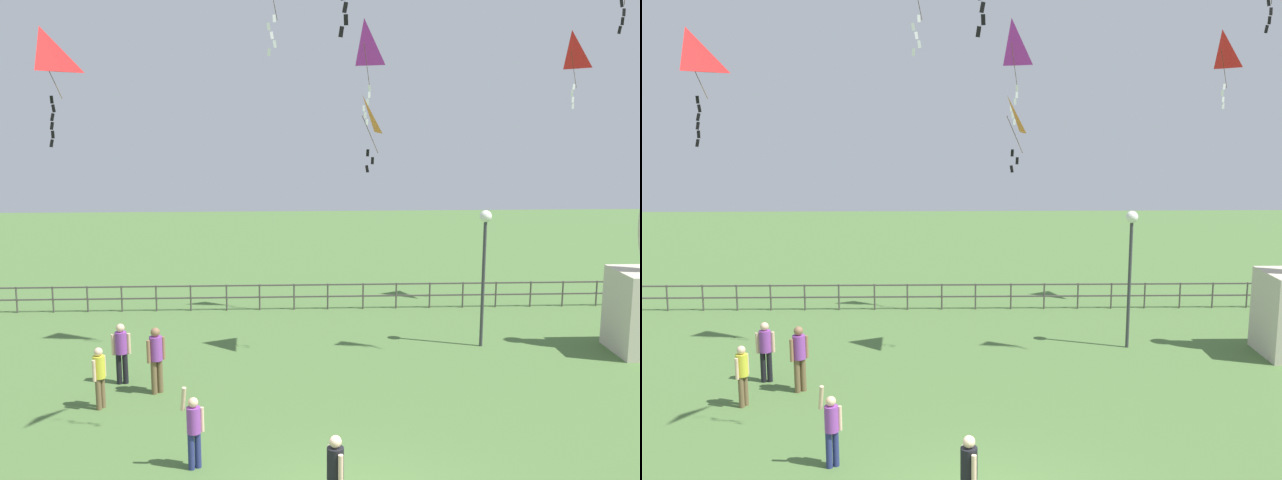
{
  "view_description": "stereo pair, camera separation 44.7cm",
  "coord_description": "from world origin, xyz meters",
  "views": [
    {
      "loc": [
        -1.07,
        -11.91,
        7.17
      ],
      "look_at": [
        -0.26,
        5.81,
        4.01
      ],
      "focal_mm": 41.62,
      "sensor_mm": 36.0,
      "label": 1
    },
    {
      "loc": [
        -0.62,
        -11.93,
        7.17
      ],
      "look_at": [
        -0.26,
        5.81,
        4.01
      ],
      "focal_mm": 41.62,
      "sensor_mm": 36.0,
      "label": 2
    }
  ],
  "objects": [
    {
      "name": "lamppost",
      "position": [
        4.84,
        9.59,
        3.07
      ],
      "size": [
        0.36,
        0.36,
        4.19
      ],
      "color": "#38383D",
      "rests_on": "ground_plane"
    },
    {
      "name": "person_0",
      "position": [
        -0.26,
        0.02,
        0.93
      ],
      "size": [
        0.3,
        0.45,
        1.61
      ],
      "color": "navy",
      "rests_on": "ground_plane"
    },
    {
      "name": "person_2",
      "position": [
        -5.59,
        5.26,
        0.88
      ],
      "size": [
        0.28,
        0.43,
        1.53
      ],
      "color": "brown",
      "rests_on": "ground_plane"
    },
    {
      "name": "person_3",
      "position": [
        -5.42,
        6.9,
        0.94
      ],
      "size": [
        0.49,
        0.3,
        1.63
      ],
      "color": "black",
      "rests_on": "ground_plane"
    },
    {
      "name": "person_6",
      "position": [
        -4.39,
        6.19,
        0.99
      ],
      "size": [
        0.42,
        0.38,
        1.73
      ],
      "color": "brown",
      "rests_on": "ground_plane"
    },
    {
      "name": "person_7",
      "position": [
        -2.96,
        2.11,
        0.89
      ],
      "size": [
        0.47,
        0.31,
        1.77
      ],
      "color": "navy",
      "rests_on": "ground_plane"
    },
    {
      "name": "kite_0",
      "position": [
        -7.25,
        7.67,
        8.46
      ],
      "size": [
        1.17,
        1.34,
        2.95
      ],
      "color": "red"
    },
    {
      "name": "kite_4",
      "position": [
        1.48,
        12.58,
        9.12
      ],
      "size": [
        0.93,
        0.84,
        3.36
      ],
      "color": "#B22DB2"
    },
    {
      "name": "kite_7",
      "position": [
        1.03,
        8.53,
        6.92
      ],
      "size": [
        0.71,
        0.99,
        2.07
      ],
      "color": "orange"
    },
    {
      "name": "kite_8",
      "position": [
        8.76,
        13.88,
        9.08
      ],
      "size": [
        0.71,
        1.05,
        2.65
      ],
      "color": "red"
    },
    {
      "name": "waterfront_railing",
      "position": [
        -0.29,
        14.0,
        0.62
      ],
      "size": [
        36.0,
        0.06,
        0.95
      ],
      "color": "#4C4742",
      "rests_on": "ground_plane"
    }
  ]
}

